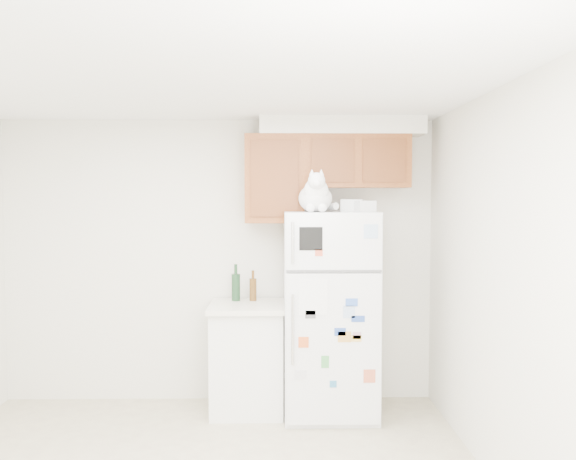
{
  "coord_description": "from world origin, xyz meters",
  "views": [
    {
      "loc": [
        0.52,
        -3.43,
        1.82
      ],
      "look_at": [
        0.61,
        1.55,
        1.55
      ],
      "focal_mm": 38.0,
      "sensor_mm": 36.0,
      "label": 1
    }
  ],
  "objects_px": {
    "base_counter": "(248,357)",
    "bottle_amber": "(253,286)",
    "refrigerator": "(330,313)",
    "storage_box_back": "(353,205)",
    "storage_box_front": "(365,206)",
    "cat": "(316,196)",
    "bottle_green": "(236,282)"
  },
  "relations": [
    {
      "from": "refrigerator",
      "to": "cat",
      "type": "xyz_separation_m",
      "value": [
        -0.13,
        -0.15,
        0.98
      ]
    },
    {
      "from": "cat",
      "to": "bottle_green",
      "type": "bearing_deg",
      "value": 151.05
    },
    {
      "from": "storage_box_back",
      "to": "bottle_green",
      "type": "xyz_separation_m",
      "value": [
        -0.99,
        0.2,
        -0.67
      ]
    },
    {
      "from": "base_counter",
      "to": "bottle_green",
      "type": "xyz_separation_m",
      "value": [
        -0.11,
        0.15,
        0.62
      ]
    },
    {
      "from": "storage_box_back",
      "to": "bottle_amber",
      "type": "relative_size",
      "value": 0.68
    },
    {
      "from": "bottle_green",
      "to": "bottle_amber",
      "type": "height_order",
      "value": "bottle_green"
    },
    {
      "from": "refrigerator",
      "to": "bottle_amber",
      "type": "bearing_deg",
      "value": 161.44
    },
    {
      "from": "refrigerator",
      "to": "cat",
      "type": "distance_m",
      "value": 1.0
    },
    {
      "from": "base_counter",
      "to": "bottle_amber",
      "type": "relative_size",
      "value": 3.47
    },
    {
      "from": "storage_box_front",
      "to": "bottle_green",
      "type": "relative_size",
      "value": 0.47
    },
    {
      "from": "base_counter",
      "to": "cat",
      "type": "distance_m",
      "value": 1.49
    },
    {
      "from": "refrigerator",
      "to": "base_counter",
      "type": "xyz_separation_m",
      "value": [
        -0.69,
        0.07,
        -0.39
      ]
    },
    {
      "from": "bottle_green",
      "to": "bottle_amber",
      "type": "distance_m",
      "value": 0.15
    },
    {
      "from": "refrigerator",
      "to": "storage_box_front",
      "type": "relative_size",
      "value": 11.33
    },
    {
      "from": "storage_box_back",
      "to": "storage_box_front",
      "type": "bearing_deg",
      "value": -28.81
    },
    {
      "from": "cat",
      "to": "bottle_green",
      "type": "relative_size",
      "value": 1.53
    },
    {
      "from": "cat",
      "to": "bottle_amber",
      "type": "bearing_deg",
      "value": 145.02
    },
    {
      "from": "base_counter",
      "to": "bottle_amber",
      "type": "xyz_separation_m",
      "value": [
        0.04,
        0.14,
        0.59
      ]
    },
    {
      "from": "storage_box_front",
      "to": "bottle_amber",
      "type": "xyz_separation_m",
      "value": [
        -0.93,
        0.29,
        -0.69
      ]
    },
    {
      "from": "refrigerator",
      "to": "storage_box_back",
      "type": "bearing_deg",
      "value": 5.91
    },
    {
      "from": "refrigerator",
      "to": "base_counter",
      "type": "distance_m",
      "value": 0.79
    },
    {
      "from": "storage_box_front",
      "to": "bottle_green",
      "type": "height_order",
      "value": "storage_box_front"
    },
    {
      "from": "bottle_amber",
      "to": "storage_box_back",
      "type": "bearing_deg",
      "value": -13.33
    },
    {
      "from": "bottle_green",
      "to": "storage_box_back",
      "type": "bearing_deg",
      "value": -11.72
    },
    {
      "from": "refrigerator",
      "to": "storage_box_back",
      "type": "height_order",
      "value": "storage_box_back"
    },
    {
      "from": "base_counter",
      "to": "storage_box_back",
      "type": "height_order",
      "value": "storage_box_back"
    },
    {
      "from": "cat",
      "to": "storage_box_back",
      "type": "distance_m",
      "value": 0.37
    },
    {
      "from": "cat",
      "to": "storage_box_front",
      "type": "bearing_deg",
      "value": 10.45
    },
    {
      "from": "refrigerator",
      "to": "bottle_amber",
      "type": "xyz_separation_m",
      "value": [
        -0.65,
        0.22,
        0.2
      ]
    },
    {
      "from": "base_counter",
      "to": "storage_box_front",
      "type": "distance_m",
      "value": 1.61
    },
    {
      "from": "storage_box_back",
      "to": "bottle_amber",
      "type": "distance_m",
      "value": 1.11
    },
    {
      "from": "storage_box_back",
      "to": "bottle_amber",
      "type": "bearing_deg",
      "value": -177.37
    }
  ]
}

